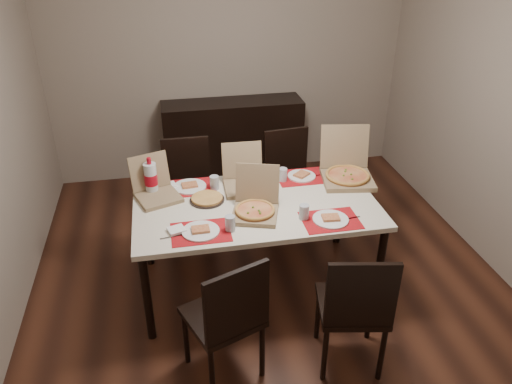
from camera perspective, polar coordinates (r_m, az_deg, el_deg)
ground at (r=4.25m, az=1.23°, el=-9.33°), size 3.80×4.00×0.02m
room_walls at (r=3.86m, az=0.10°, el=15.67°), size 3.84×4.02×2.62m
sideboard at (r=5.53m, az=-2.64°, el=5.84°), size 1.50×0.40×0.90m
dining_table at (r=3.74m, az=-0.00°, el=-2.23°), size 1.80×1.00×0.75m
chair_near_left at (r=3.11m, az=-3.24°, el=-13.98°), size 0.54×0.54×0.93m
chair_near_right at (r=3.22m, az=11.22°, el=-12.71°), size 0.49×0.49×0.93m
chair_far_left at (r=4.49m, az=-7.75°, el=0.64°), size 0.42×0.42×0.93m
chair_far_right at (r=4.64m, az=3.85°, el=1.87°), size 0.46×0.46×0.93m
setting_near_left at (r=3.40m, az=-5.82°, el=-4.25°), size 0.51×0.30×0.11m
setting_near_right at (r=3.54m, az=7.72°, el=-2.89°), size 0.43×0.30×0.11m
setting_far_left at (r=3.94m, az=-7.16°, el=0.73°), size 0.45×0.30×0.11m
setting_far_right at (r=4.07m, az=4.62°, el=1.87°), size 0.46×0.30×0.11m
napkin_loose at (r=3.66m, az=0.12°, el=-1.60°), size 0.16×0.16×0.02m
pizza_box_center at (r=3.57m, az=-0.07°, el=-1.71°), size 0.41×0.43×0.32m
pizza_box_right at (r=4.09m, az=10.33°, el=2.19°), size 0.46×0.49×0.40m
pizza_box_left at (r=3.85m, az=-11.37°, el=0.20°), size 0.39×0.42×0.30m
pizza_box_extra at (r=3.92m, az=-1.35°, el=1.37°), size 0.33×0.36×0.32m
faina_plate at (r=3.76m, az=-5.61°, el=-0.80°), size 0.26×0.26×0.03m
dip_bowl at (r=3.83m, az=0.68°, el=0.02°), size 0.17×0.17×0.03m
soda_bottle at (r=3.87m, az=-11.92°, el=1.51°), size 0.10×0.10×0.30m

